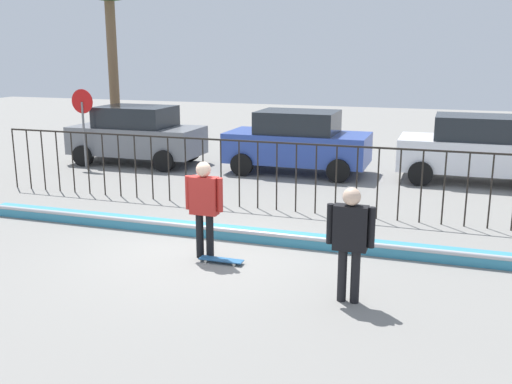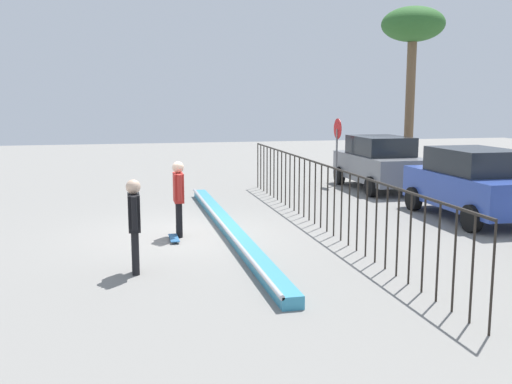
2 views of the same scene
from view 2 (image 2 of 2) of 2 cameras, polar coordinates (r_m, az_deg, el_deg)
name	(u,v)px [view 2 (image 2 of 2)]	position (r m, az deg, el deg)	size (l,w,h in m)	color
ground_plane	(186,234)	(14.15, -6.79, -4.12)	(60.00, 60.00, 0.00)	gray
bowl_coping_ledge	(228,227)	(14.26, -2.69, -3.46)	(11.00, 0.40, 0.27)	teal
perimeter_fence	(321,188)	(14.69, 6.36, 0.41)	(14.04, 0.04, 1.63)	black
skateboarder	(179,192)	(13.76, -7.54, 0.01)	(0.72, 0.27, 1.78)	black
skateboard	(174,238)	(13.57, -7.98, -4.45)	(0.80, 0.20, 0.07)	#26598C
camera_operator	(134,218)	(10.96, -11.75, -2.45)	(0.71, 0.27, 1.76)	black
parked_car_gray	(380,162)	(21.38, 11.92, 2.83)	(4.30, 2.12, 1.90)	slate
parked_car_blue	(473,183)	(16.77, 20.34, 0.82)	(4.30, 2.12, 1.90)	#2D479E
stop_sign	(337,142)	(21.99, 7.89, 4.79)	(0.76, 0.07, 2.50)	slate
palm_tree_short	(413,31)	(24.26, 14.99, 14.83)	(2.43, 2.43, 6.73)	brown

